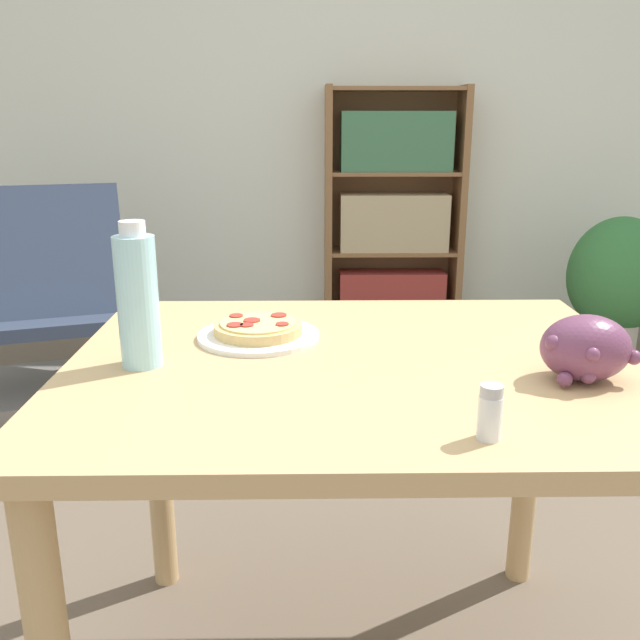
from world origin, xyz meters
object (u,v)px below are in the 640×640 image
(potted_plant_floor, at_px, (618,280))
(pizza_on_plate, at_px, (258,331))
(drink_bottle, at_px, (138,299))
(bookshelf, at_px, (393,219))
(lounge_chair_near, at_px, (48,336))
(grape_bunch, at_px, (586,348))
(salt_shaker, at_px, (490,413))

(potted_plant_floor, bearing_deg, pizza_on_plate, -129.60)
(drink_bottle, xyz_separation_m, bookshelf, (0.76, 2.57, -0.23))
(drink_bottle, relative_size, bookshelf, 0.19)
(bookshelf, relative_size, potted_plant_floor, 1.89)
(drink_bottle, bearing_deg, pizza_on_plate, 37.75)
(lounge_chair_near, distance_m, bookshelf, 1.88)
(pizza_on_plate, xyz_separation_m, bookshelf, (0.56, 2.42, -0.12))
(grape_bunch, relative_size, salt_shaker, 2.00)
(drink_bottle, height_order, salt_shaker, drink_bottle)
(pizza_on_plate, distance_m, drink_bottle, 0.27)
(pizza_on_plate, relative_size, salt_shaker, 3.09)
(drink_bottle, xyz_separation_m, salt_shaker, (0.54, -0.30, -0.08))
(grape_bunch, bearing_deg, drink_bottle, 173.80)
(pizza_on_plate, height_order, lounge_chair_near, lounge_chair_near)
(salt_shaker, bearing_deg, bookshelf, 85.68)
(pizza_on_plate, bearing_deg, salt_shaker, -52.32)
(drink_bottle, relative_size, potted_plant_floor, 0.36)
(salt_shaker, bearing_deg, drink_bottle, 151.18)
(lounge_chair_near, height_order, bookshelf, bookshelf)
(drink_bottle, distance_m, bookshelf, 2.69)
(pizza_on_plate, xyz_separation_m, drink_bottle, (-0.19, -0.15, 0.11))
(bookshelf, xyz_separation_m, potted_plant_floor, (1.08, -0.43, -0.25))
(pizza_on_plate, relative_size, drink_bottle, 0.94)
(pizza_on_plate, xyz_separation_m, grape_bunch, (0.56, -0.23, 0.04))
(potted_plant_floor, bearing_deg, lounge_chair_near, -168.00)
(grape_bunch, relative_size, potted_plant_floor, 0.22)
(pizza_on_plate, height_order, grape_bunch, grape_bunch)
(bookshelf, bearing_deg, salt_shaker, -94.32)
(salt_shaker, height_order, potted_plant_floor, salt_shaker)
(grape_bunch, xyz_separation_m, drink_bottle, (-0.75, 0.08, 0.07))
(grape_bunch, bearing_deg, bookshelf, 89.93)
(pizza_on_plate, distance_m, lounge_chair_near, 1.80)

